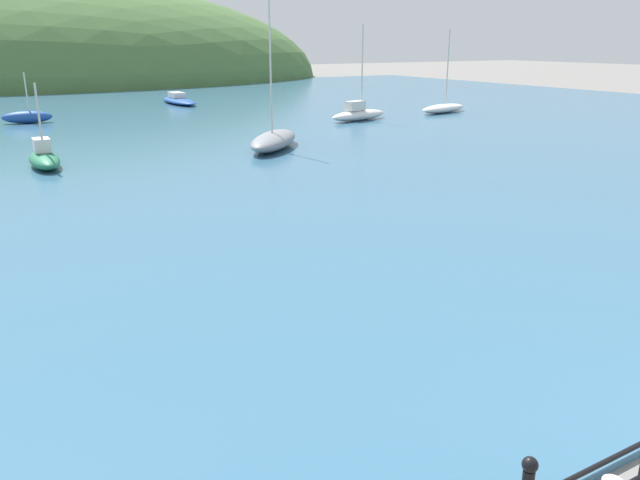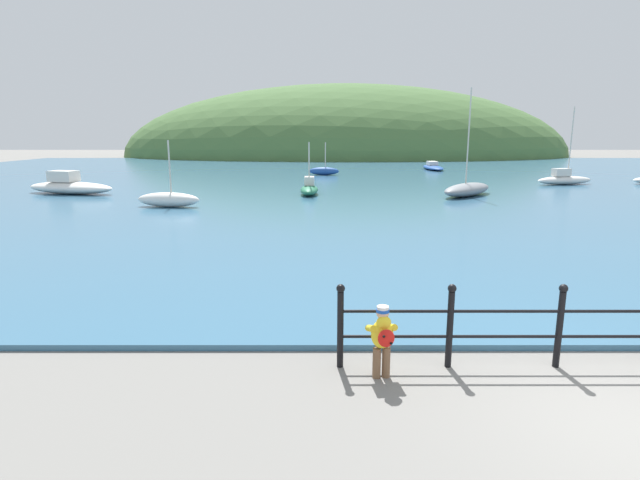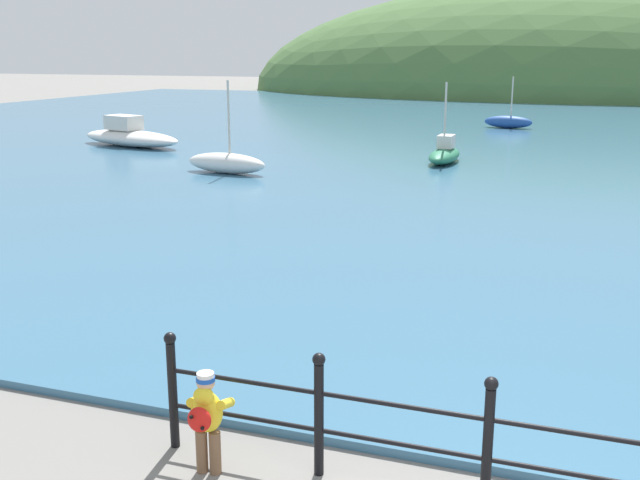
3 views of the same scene
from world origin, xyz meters
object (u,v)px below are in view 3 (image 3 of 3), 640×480
object	(u,v)px
boat_nearest_quay	(445,154)
child_in_coat	(206,414)
boat_twin_mast	(508,122)
boat_red_dinghy	(226,163)
boat_far_left	(130,136)

from	to	relation	value
boat_nearest_quay	child_in_coat	bearing A→B (deg)	-86.01
boat_twin_mast	boat_nearest_quay	world-z (taller)	boat_nearest_quay
boat_red_dinghy	boat_nearest_quay	bearing A→B (deg)	36.80
child_in_coat	boat_far_left	bearing A→B (deg)	124.83
child_in_coat	boat_twin_mast	size ratio (longest dim) A/B	0.40
child_in_coat	boat_nearest_quay	world-z (taller)	boat_nearest_quay
boat_twin_mast	boat_far_left	distance (m)	18.34
boat_twin_mast	boat_far_left	bearing A→B (deg)	-137.74
boat_twin_mast	child_in_coat	bearing A→B (deg)	-89.07
child_in_coat	boat_red_dinghy	xyz separation A→B (m)	(-7.41, 15.38, -0.18)
boat_red_dinghy	boat_nearest_quay	xyz separation A→B (m)	(6.02, 4.51, -0.02)
child_in_coat	boat_red_dinghy	world-z (taller)	boat_red_dinghy
boat_far_left	boat_red_dinghy	world-z (taller)	boat_red_dinghy
child_in_coat	boat_red_dinghy	size ratio (longest dim) A/B	0.35
boat_twin_mast	boat_nearest_quay	xyz separation A→B (m)	(-0.86, -12.72, -0.00)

